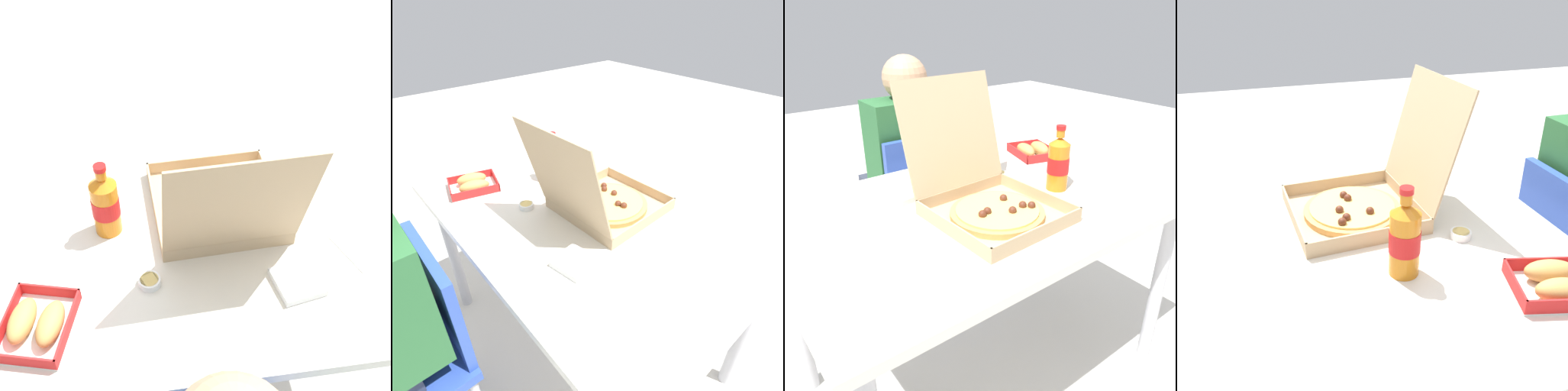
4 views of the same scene
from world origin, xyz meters
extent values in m
plane|color=beige|center=(0.00, 0.00, 0.00)|extent=(10.00, 10.00, 0.00)
cube|color=silver|center=(0.00, 0.00, 0.74)|extent=(1.29, 0.82, 0.03)
cylinder|color=#B7B7BC|center=(-0.57, -0.34, 0.36)|extent=(0.05, 0.05, 0.72)
cylinder|color=#B7B7BC|center=(-0.57, 0.34, 0.36)|extent=(0.05, 0.05, 0.72)
cube|color=#2D4CAD|center=(0.07, 0.53, 0.64)|extent=(0.36, 0.03, 0.38)
cylinder|color=#B2B2B7|center=(0.24, 0.54, 0.21)|extent=(0.03, 0.03, 0.43)
cylinder|color=#B2B2B7|center=(-0.10, 0.54, 0.21)|extent=(0.03, 0.03, 0.43)
cube|color=tan|center=(-0.04, -0.11, 0.76)|extent=(0.36, 0.36, 0.01)
cube|color=tan|center=(-0.04, -0.29, 0.78)|extent=(0.35, 0.02, 0.04)
cube|color=tan|center=(-0.22, -0.12, 0.78)|extent=(0.02, 0.35, 0.04)
cube|color=tan|center=(0.13, -0.11, 0.78)|extent=(0.02, 0.35, 0.04)
cube|color=tan|center=(-0.05, 0.06, 0.78)|extent=(0.35, 0.02, 0.04)
cube|color=tan|center=(-0.05, 0.11, 0.97)|extent=(0.35, 0.11, 0.34)
cylinder|color=tan|center=(-0.04, -0.11, 0.77)|extent=(0.28, 0.28, 0.02)
cylinder|color=#EAC666|center=(-0.04, -0.11, 0.78)|extent=(0.25, 0.25, 0.01)
sphere|color=#562819|center=(0.05, -0.17, 0.79)|extent=(0.02, 0.02, 0.02)
sphere|color=#562819|center=(-0.08, -0.12, 0.79)|extent=(0.02, 0.02, 0.02)
sphere|color=#562819|center=(0.03, -0.15, 0.79)|extent=(0.02, 0.02, 0.02)
sphere|color=#562819|center=(0.01, -0.08, 0.79)|extent=(0.02, 0.02, 0.02)
sphere|color=#562819|center=(-0.02, -0.16, 0.79)|extent=(0.02, 0.02, 0.02)
sphere|color=#562819|center=(-0.11, -0.12, 0.79)|extent=(0.02, 0.02, 0.02)
cube|color=white|center=(0.42, 0.22, 0.76)|extent=(0.19, 0.22, 0.00)
cube|color=red|center=(0.40, 0.13, 0.78)|extent=(0.15, 0.04, 0.03)
cube|color=red|center=(0.35, 0.24, 0.78)|extent=(0.05, 0.18, 0.03)
ellipsoid|color=tan|center=(0.39, 0.23, 0.78)|extent=(0.09, 0.13, 0.05)
ellipsoid|color=tan|center=(0.46, 0.21, 0.78)|extent=(0.09, 0.13, 0.05)
cylinder|color=orange|center=(0.26, -0.07, 0.83)|extent=(0.07, 0.07, 0.16)
cone|color=orange|center=(0.26, -0.07, 0.93)|extent=(0.07, 0.07, 0.02)
cylinder|color=orange|center=(0.26, -0.07, 0.95)|extent=(0.03, 0.03, 0.02)
cylinder|color=red|center=(0.26, -0.07, 0.97)|extent=(0.03, 0.03, 0.01)
cylinder|color=red|center=(0.26, -0.07, 0.84)|extent=(0.07, 0.07, 0.06)
cube|color=white|center=(-0.44, 0.07, 0.75)|extent=(0.25, 0.21, 0.00)
cube|color=white|center=(-0.20, 0.18, 0.76)|extent=(0.13, 0.13, 0.02)
cylinder|color=white|center=(0.16, 0.13, 0.76)|extent=(0.06, 0.06, 0.02)
cylinder|color=#DBBC66|center=(0.16, 0.13, 0.77)|extent=(0.05, 0.05, 0.01)
camera|label=1|loc=(0.17, 0.94, 1.80)|focal=48.57mm
camera|label=2|loc=(-0.78, 0.64, 1.48)|focal=30.29mm
camera|label=3|loc=(-0.74, -0.94, 1.33)|focal=37.51mm
camera|label=4|loc=(1.02, -0.39, 1.38)|focal=39.54mm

